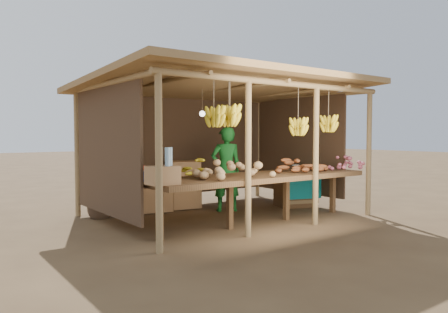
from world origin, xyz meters
TOP-DOWN VIEW (x-y plane):
  - ground at (0.00, 0.00)m, footprint 60.00×60.00m
  - stall_structure at (-0.03, -0.12)m, footprint 4.70×3.50m
  - counter at (0.00, -0.95)m, footprint 3.90×1.05m
  - potato_heap at (-0.68, -1.12)m, footprint 1.32×1.08m
  - sweet_potato_heap at (0.93, -0.94)m, footprint 1.04×0.69m
  - onion_heap at (1.90, -1.17)m, footprint 0.88×0.61m
  - banana_pile at (-0.96, -0.63)m, footprint 0.71×0.58m
  - tomato_basin at (-1.90, -0.64)m, footprint 0.39×0.39m
  - bottle_box at (-1.90, -1.22)m, footprint 0.38×0.30m
  - vendor at (0.30, 0.33)m, footprint 0.68×0.58m
  - tarp_crate at (1.72, -0.04)m, footprint 0.87×0.81m
  - carton_stack at (-0.42, 1.02)m, footprint 1.28×0.58m
  - burlap_sacks at (-1.67, 1.08)m, footprint 0.80×0.42m

SIDE VIEW (x-z plane):
  - ground at x=0.00m, z-range 0.00..0.00m
  - burlap_sacks at x=-1.67m, z-range -0.04..0.53m
  - tarp_crate at x=1.72m, z-range -0.08..0.77m
  - carton_stack at x=-0.42m, z-range -0.05..0.85m
  - counter at x=0.00m, z-range 0.34..1.14m
  - vendor at x=0.30m, z-range 0.00..1.58m
  - tomato_basin at x=-1.90m, z-range 0.78..0.99m
  - banana_pile at x=-0.96m, z-range 0.80..1.15m
  - onion_heap at x=1.90m, z-range 0.80..1.16m
  - sweet_potato_heap at x=0.93m, z-range 0.80..1.16m
  - bottle_box at x=-1.90m, z-range 0.74..1.22m
  - potato_heap at x=-0.68m, z-range 0.80..1.17m
  - stall_structure at x=-0.03m, z-range 0.69..3.12m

